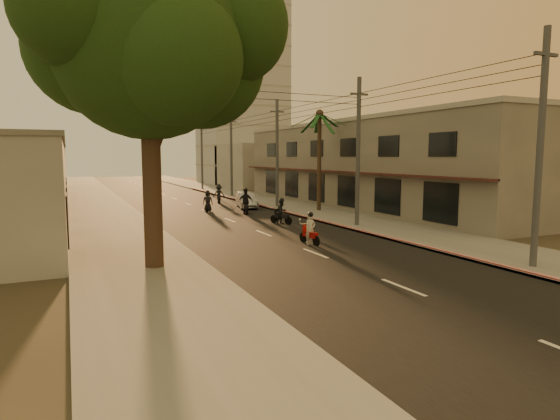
# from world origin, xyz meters

# --- Properties ---
(ground) EXTENTS (160.00, 160.00, 0.00)m
(ground) POSITION_xyz_m (0.00, 0.00, 0.00)
(ground) COLOR #383023
(ground) RESTS_ON ground
(road) EXTENTS (10.00, 140.00, 0.02)m
(road) POSITION_xyz_m (0.00, 20.00, 0.01)
(road) COLOR black
(road) RESTS_ON ground
(sidewalk_right) EXTENTS (5.00, 140.00, 0.12)m
(sidewalk_right) POSITION_xyz_m (7.50, 20.00, 0.06)
(sidewalk_right) COLOR slate
(sidewalk_right) RESTS_ON ground
(sidewalk_left) EXTENTS (5.00, 140.00, 0.12)m
(sidewalk_left) POSITION_xyz_m (-7.50, 20.00, 0.06)
(sidewalk_left) COLOR slate
(sidewalk_left) RESTS_ON ground
(curb_stripe) EXTENTS (0.20, 60.00, 0.20)m
(curb_stripe) POSITION_xyz_m (5.10, 15.00, 0.10)
(curb_stripe) COLOR red
(curb_stripe) RESTS_ON ground
(shophouse_row) EXTENTS (8.80, 34.20, 7.30)m
(shophouse_row) POSITION_xyz_m (13.95, 18.00, 3.65)
(shophouse_row) COLOR gray
(shophouse_row) RESTS_ON ground
(distant_tower) EXTENTS (12.10, 12.10, 28.00)m
(distant_tower) POSITION_xyz_m (16.00, 56.00, 14.00)
(distant_tower) COLOR #B7B5B2
(distant_tower) RESTS_ON ground
(broadleaf_tree) EXTENTS (9.60, 8.70, 12.10)m
(broadleaf_tree) POSITION_xyz_m (-6.61, 2.14, 8.48)
(broadleaf_tree) COLOR black
(broadleaf_tree) RESTS_ON ground
(palm_tree) EXTENTS (5.00, 5.00, 8.20)m
(palm_tree) POSITION_xyz_m (8.00, 16.00, 7.15)
(palm_tree) COLOR black
(palm_tree) RESTS_ON ground
(utility_poles) EXTENTS (1.20, 48.26, 9.00)m
(utility_poles) POSITION_xyz_m (6.20, 20.00, 6.54)
(utility_poles) COLOR #38383A
(utility_poles) RESTS_ON ground
(filler_right) EXTENTS (8.00, 14.00, 6.00)m
(filler_right) POSITION_xyz_m (14.00, 45.00, 3.00)
(filler_right) COLOR #ACA79B
(filler_right) RESTS_ON ground
(filler_left_near) EXTENTS (8.00, 14.00, 4.40)m
(filler_left_near) POSITION_xyz_m (-14.00, 34.00, 2.20)
(filler_left_near) COLOR #ACA79B
(filler_left_near) RESTS_ON ground
(filler_left_far) EXTENTS (8.00, 14.00, 7.00)m
(filler_left_far) POSITION_xyz_m (-14.00, 52.00, 3.50)
(filler_left_far) COLOR #ACA79B
(filler_left_far) RESTS_ON ground
(scooter_red) EXTENTS (0.68, 1.65, 1.62)m
(scooter_red) POSITION_xyz_m (0.82, 4.01, 0.71)
(scooter_red) COLOR black
(scooter_red) RESTS_ON ground
(scooter_mid_a) EXTENTS (1.25, 1.60, 1.70)m
(scooter_mid_a) POSITION_xyz_m (2.49, 10.97, 0.78)
(scooter_mid_a) COLOR black
(scooter_mid_a) RESTS_ON ground
(scooter_mid_b) EXTENTS (1.33, 1.97, 1.98)m
(scooter_mid_b) POSITION_xyz_m (2.16, 16.78, 0.90)
(scooter_mid_b) COLOR black
(scooter_mid_b) RESTS_ON ground
(scooter_far_a) EXTENTS (1.09, 1.68, 1.70)m
(scooter_far_a) POSITION_xyz_m (0.03, 19.52, 0.78)
(scooter_far_a) COLOR black
(scooter_far_a) RESTS_ON ground
(scooter_far_b) EXTENTS (1.43, 1.79, 1.80)m
(scooter_far_b) POSITION_xyz_m (2.77, 25.48, 0.83)
(scooter_far_b) COLOR black
(scooter_far_b) RESTS_ON ground
(parked_car) EXTENTS (3.02, 4.58, 1.32)m
(parked_car) POSITION_xyz_m (3.71, 20.67, 0.66)
(parked_car) COLOR #A1A3A9
(parked_car) RESTS_ON ground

